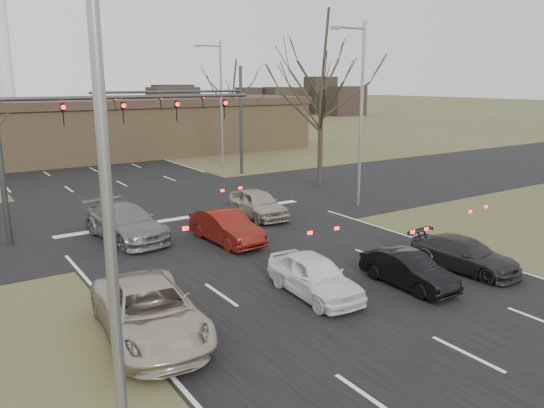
{
  "coord_description": "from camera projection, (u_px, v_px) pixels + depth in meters",
  "views": [
    {
      "loc": [
        -11.15,
        -11.64,
        6.97
      ],
      "look_at": [
        0.56,
        6.06,
        2.0
      ],
      "focal_mm": 35.0,
      "sensor_mm": 36.0,
      "label": 1
    }
  ],
  "objects": [
    {
      "name": "ground",
      "position": [
        361.0,
        302.0,
        17.03
      ],
      "size": [
        360.0,
        360.0,
        0.0
      ],
      "primitive_type": "plane",
      "color": "#434525",
      "rests_on": "ground"
    },
    {
      "name": "road_main",
      "position": [
        29.0,
        138.0,
        65.74
      ],
      "size": [
        14.0,
        300.0,
        0.02
      ],
      "primitive_type": "cube",
      "color": "black",
      "rests_on": "ground"
    },
    {
      "name": "road_cross",
      "position": [
        174.0,
        210.0,
        29.21
      ],
      "size": [
        200.0,
        14.0,
        0.02
      ],
      "primitive_type": "cube",
      "color": "black",
      "rests_on": "ground"
    },
    {
      "name": "building",
      "position": [
        92.0,
        129.0,
        48.35
      ],
      "size": [
        42.4,
        10.4,
        5.3
      ],
      "color": "olive",
      "rests_on": "ground"
    },
    {
      "name": "mast_arm_near",
      "position": [
        78.0,
        124.0,
        23.62
      ],
      "size": [
        12.12,
        0.24,
        8.0
      ],
      "color": "#383A3D",
      "rests_on": "ground"
    },
    {
      "name": "mast_arm_far",
      "position": [
        207.0,
        108.0,
        37.88
      ],
      "size": [
        11.12,
        0.24,
        8.0
      ],
      "color": "#383A3D",
      "rests_on": "ground"
    },
    {
      "name": "streetlight_left",
      "position": [
        117.0,
        177.0,
        7.77
      ],
      "size": [
        2.34,
        0.25,
        10.0
      ],
      "color": "gray",
      "rests_on": "ground"
    },
    {
      "name": "streetlight_right_near",
      "position": [
        359.0,
        106.0,
        28.62
      ],
      "size": [
        2.34,
        0.25,
        10.0
      ],
      "color": "gray",
      "rests_on": "ground"
    },
    {
      "name": "streetlight_right_far",
      "position": [
        219.0,
        98.0,
        42.69
      ],
      "size": [
        2.34,
        0.25,
        10.0
      ],
      "color": "gray",
      "rests_on": "ground"
    },
    {
      "name": "tree_right_near",
      "position": [
        322.0,
        49.0,
        33.91
      ],
      "size": [
        6.9,
        6.9,
        11.5
      ],
      "color": "black",
      "rests_on": "ground"
    },
    {
      "name": "tree_right_far",
      "position": [
        232.0,
        80.0,
        51.92
      ],
      "size": [
        5.4,
        5.4,
        9.0
      ],
      "color": "black",
      "rests_on": "ground"
    },
    {
      "name": "car_silver_suv",
      "position": [
        150.0,
        311.0,
        14.6
      ],
      "size": [
        3.15,
        5.7,
        1.51
      ],
      "primitive_type": "imported",
      "rotation": [
        0.0,
        0.0,
        -0.12
      ],
      "color": "#AEA08C",
      "rests_on": "ground"
    },
    {
      "name": "car_white_sedan",
      "position": [
        314.0,
        276.0,
        17.46
      ],
      "size": [
        1.89,
        4.15,
        1.38
      ],
      "primitive_type": "imported",
      "rotation": [
        0.0,
        0.0,
        -0.07
      ],
      "color": "white",
      "rests_on": "ground"
    },
    {
      "name": "car_black_hatch",
      "position": [
        408.0,
        270.0,
        18.25
      ],
      "size": [
        1.27,
        3.62,
        1.19
      ],
      "primitive_type": "imported",
      "rotation": [
        0.0,
        0.0,
        0.0
      ],
      "color": "black",
      "rests_on": "ground"
    },
    {
      "name": "car_charcoal_sedan",
      "position": [
        464.0,
        255.0,
        19.82
      ],
      "size": [
        2.22,
        4.37,
        1.22
      ],
      "primitive_type": "imported",
      "rotation": [
        0.0,
        0.0,
        0.13
      ],
      "color": "black",
      "rests_on": "ground"
    },
    {
      "name": "car_grey_ahead",
      "position": [
        126.0,
        223.0,
        23.63
      ],
      "size": [
        2.8,
        5.54,
        1.54
      ],
      "primitive_type": "imported",
      "rotation": [
        0.0,
        0.0,
        0.12
      ],
      "color": "slate",
      "rests_on": "ground"
    },
    {
      "name": "car_red_ahead",
      "position": [
        226.0,
        227.0,
        23.16
      ],
      "size": [
        1.72,
        4.34,
        1.4
      ],
      "primitive_type": "imported",
      "rotation": [
        0.0,
        0.0,
        0.06
      ],
      "color": "#5A120C",
      "rests_on": "ground"
    },
    {
      "name": "car_silver_ahead",
      "position": [
        258.0,
        204.0,
        27.46
      ],
      "size": [
        1.97,
        4.39,
        1.46
      ],
      "primitive_type": "imported",
      "rotation": [
        0.0,
        0.0,
        -0.06
      ],
      "color": "#A69886",
      "rests_on": "ground"
    }
  ]
}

